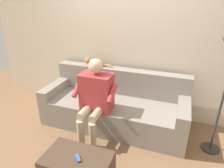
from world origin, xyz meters
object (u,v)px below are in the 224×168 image
Objects in this scene: person_solo_seated at (95,95)px; remote_blue at (78,158)px; cat_on_backrest at (94,62)px; couch at (115,106)px.

person_solo_seated reaches higher than remote_blue.
cat_on_backrest is at bearing 152.21° from remote_blue.
cat_on_backrest is (0.47, -0.28, 0.63)m from couch.
person_solo_seated is at bearing 146.32° from remote_blue.
cat_on_backrest is at bearing -65.33° from person_solo_seated.
person_solo_seated is at bearing 68.91° from couch.
remote_blue is (-0.03, 1.28, 0.07)m from couch.
remote_blue is at bearing 107.71° from cat_on_backrest.
couch is 0.57m from person_solo_seated.
cat_on_backrest is 4.41× the size of remote_blue.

